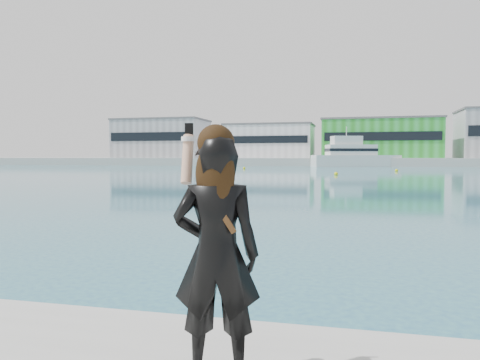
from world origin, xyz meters
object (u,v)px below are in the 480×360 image
object	(u,v)px
buoy_far	(244,169)
buoy_extra	(336,175)
motor_yacht	(353,155)
buoy_near	(396,171)
woman	(216,247)

from	to	relation	value
buoy_far	buoy_extra	size ratio (longest dim) A/B	1.00
motor_yacht	buoy_far	size ratio (longest dim) A/B	41.82
buoy_near	buoy_extra	bearing A→B (deg)	-116.93
buoy_extra	woman	distance (m)	57.63
motor_yacht	buoy_near	world-z (taller)	motor_yacht
motor_yacht	woman	world-z (taller)	motor_yacht
buoy_far	woman	size ratio (longest dim) A/B	0.28
buoy_extra	woman	bearing A→B (deg)	-88.65
buoy_near	buoy_far	distance (m)	28.59
woman	buoy_near	bearing A→B (deg)	-106.39
motor_yacht	buoy_extra	xyz separation A→B (m)	(-1.89, -52.59, -2.65)
buoy_far	motor_yacht	bearing A→B (deg)	52.29
motor_yacht	buoy_far	distance (m)	33.13
motor_yacht	buoy_near	size ratio (longest dim) A/B	41.82
buoy_extra	woman	world-z (taller)	woman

